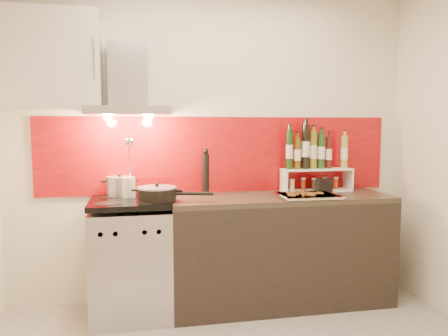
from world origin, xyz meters
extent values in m
cube|color=silver|center=(0.00, 1.40, 1.30)|extent=(3.40, 0.02, 2.60)
cube|color=maroon|center=(0.05, 1.39, 1.22)|extent=(3.00, 0.02, 0.64)
cube|color=#B7B7BA|center=(-0.70, 1.10, 0.42)|extent=(0.60, 0.60, 0.84)
cube|color=black|center=(-0.70, 0.81, 0.33)|extent=(0.50, 0.02, 0.40)
cube|color=#B7B7BA|center=(-0.70, 0.81, 0.72)|extent=(0.56, 0.02, 0.12)
cube|color=#FF190C|center=(-0.70, 0.81, 0.72)|extent=(0.10, 0.01, 0.04)
cube|color=black|center=(-0.70, 1.10, 0.89)|extent=(0.60, 0.60, 0.04)
cube|color=black|center=(0.50, 1.10, 0.43)|extent=(1.80, 0.60, 0.86)
cube|color=#33271F|center=(0.50, 1.10, 0.88)|extent=(1.80, 0.60, 0.04)
cube|color=#B7B7BA|center=(-0.70, 1.15, 1.58)|extent=(0.62, 0.50, 0.06)
cube|color=#B7B7BA|center=(-0.70, 1.30, 1.86)|extent=(0.30, 0.18, 0.50)
sphere|color=#FFD18C|center=(-0.85, 1.15, 1.54)|extent=(0.07, 0.07, 0.07)
sphere|color=#FFD18C|center=(-0.55, 1.15, 1.54)|extent=(0.07, 0.07, 0.07)
cube|color=beige|center=(-1.25, 1.22, 1.95)|extent=(0.70, 0.35, 0.72)
cylinder|color=#B7B7BA|center=(-0.78, 1.29, 0.98)|extent=(0.20, 0.20, 0.14)
cylinder|color=#99999E|center=(-0.78, 1.29, 1.06)|extent=(0.21, 0.21, 0.01)
sphere|color=black|center=(-0.78, 1.29, 1.08)|extent=(0.03, 0.03, 0.03)
cylinder|color=black|center=(-0.50, 1.01, 0.96)|extent=(0.29, 0.29, 0.09)
cylinder|color=#99999E|center=(-0.50, 1.01, 1.01)|extent=(0.29, 0.29, 0.01)
sphere|color=black|center=(-0.50, 1.01, 1.03)|extent=(0.03, 0.03, 0.03)
cylinder|color=black|center=(-0.23, 0.94, 0.96)|extent=(0.28, 0.09, 0.03)
cylinder|color=silver|center=(-0.71, 1.19, 0.98)|extent=(0.10, 0.10, 0.17)
cylinder|color=silver|center=(-0.70, 1.19, 1.20)|extent=(0.01, 0.08, 0.31)
sphere|color=silver|center=(-0.70, 1.12, 1.35)|extent=(0.07, 0.07, 0.07)
cylinder|color=black|center=(-0.09, 1.25, 1.07)|extent=(0.06, 0.06, 0.34)
sphere|color=black|center=(-0.09, 1.25, 1.26)|extent=(0.05, 0.05, 0.05)
cube|color=white|center=(0.88, 1.26, 0.91)|extent=(0.62, 0.17, 0.01)
cube|color=white|center=(0.58, 1.26, 1.00)|extent=(0.01, 0.17, 0.18)
cube|color=white|center=(1.18, 1.26, 1.00)|extent=(0.02, 0.17, 0.18)
cube|color=white|center=(0.88, 1.26, 1.09)|extent=(0.62, 0.17, 0.02)
cylinder|color=#133311|center=(0.63, 1.26, 1.26)|extent=(0.06, 0.06, 0.33)
cylinder|color=#4C360D|center=(0.70, 1.26, 1.23)|extent=(0.06, 0.06, 0.27)
cylinder|color=black|center=(0.77, 1.26, 1.29)|extent=(0.07, 0.07, 0.38)
cylinder|color=brown|center=(0.85, 1.26, 1.26)|extent=(0.06, 0.06, 0.32)
cylinder|color=#183A15|center=(0.92, 1.26, 1.25)|extent=(0.07, 0.07, 0.30)
cylinder|color=#441212|center=(0.99, 1.26, 1.23)|extent=(0.05, 0.05, 0.27)
cylinder|color=#A08E3A|center=(1.13, 1.26, 1.24)|extent=(0.06, 0.06, 0.28)
cylinder|color=beige|center=(0.66, 1.26, 0.96)|extent=(0.04, 0.04, 0.08)
cylinder|color=maroon|center=(0.76, 1.26, 0.96)|extent=(0.04, 0.04, 0.09)
cylinder|color=#443522|center=(0.86, 1.26, 0.96)|extent=(0.04, 0.04, 0.09)
cylinder|color=beige|center=(0.96, 1.26, 0.96)|extent=(0.04, 0.04, 0.09)
cylinder|color=#A2361B|center=(1.06, 1.26, 0.96)|extent=(0.04, 0.04, 0.09)
cube|color=black|center=(0.90, 1.16, 0.96)|extent=(0.15, 0.10, 0.12)
cube|color=silver|center=(0.68, 0.98, 0.91)|extent=(0.47, 0.36, 0.01)
cube|color=silver|center=(0.68, 0.98, 0.92)|extent=(0.49, 0.38, 0.01)
cube|color=red|center=(0.68, 0.98, 0.92)|extent=(0.43, 0.32, 0.01)
cube|color=brown|center=(0.53, 0.92, 0.93)|extent=(0.06, 0.05, 0.02)
cube|color=brown|center=(0.67, 1.09, 0.93)|extent=(0.06, 0.02, 0.02)
cube|color=brown|center=(0.59, 1.05, 0.93)|extent=(0.05, 0.06, 0.02)
cube|color=brown|center=(0.64, 0.94, 0.93)|extent=(0.06, 0.05, 0.02)
cube|color=brown|center=(0.55, 1.02, 0.93)|extent=(0.03, 0.06, 0.02)
cube|color=brown|center=(0.58, 0.97, 0.93)|extent=(0.06, 0.05, 0.02)
cube|color=brown|center=(0.73, 0.98, 0.93)|extent=(0.06, 0.05, 0.02)
cube|color=brown|center=(0.68, 1.01, 0.93)|extent=(0.06, 0.05, 0.02)
cube|color=brown|center=(0.69, 0.96, 0.93)|extent=(0.02, 0.06, 0.02)
cube|color=brown|center=(0.66, 1.07, 0.93)|extent=(0.06, 0.04, 0.02)
cube|color=brown|center=(0.62, 0.90, 0.93)|extent=(0.04, 0.06, 0.02)
cube|color=brown|center=(0.79, 0.99, 0.93)|extent=(0.05, 0.06, 0.02)
cube|color=brown|center=(0.56, 1.04, 0.93)|extent=(0.06, 0.05, 0.02)
cube|color=brown|center=(0.66, 0.94, 0.93)|extent=(0.02, 0.06, 0.02)
cube|color=brown|center=(0.66, 1.00, 0.93)|extent=(0.06, 0.04, 0.02)
cube|color=brown|center=(0.68, 0.90, 0.93)|extent=(0.06, 0.05, 0.02)
camera|label=1|loc=(-0.64, -2.26, 1.47)|focal=35.00mm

